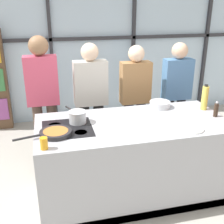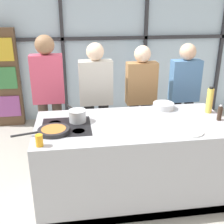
{
  "view_description": "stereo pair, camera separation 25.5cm",
  "coord_description": "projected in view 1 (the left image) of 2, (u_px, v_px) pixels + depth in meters",
  "views": [
    {
      "loc": [
        -0.89,
        -2.71,
        2.16
      ],
      "look_at": [
        -0.22,
        0.1,
        1.02
      ],
      "focal_mm": 45.0,
      "sensor_mm": 36.0,
      "label": 1
    },
    {
      "loc": [
        -0.64,
        -2.76,
        2.16
      ],
      "look_at": [
        -0.22,
        0.1,
        1.02
      ],
      "focal_mm": 45.0,
      "sensor_mm": 36.0,
      "label": 2
    }
  ],
  "objects": [
    {
      "name": "juice_glass_near",
      "position": [
        44.0,
        143.0,
        2.51
      ],
      "size": [
        0.07,
        0.07,
        0.11
      ],
      "primitive_type": "cylinder",
      "color": "orange",
      "rests_on": "demo_island"
    },
    {
      "name": "pepper_grinder",
      "position": [
        216.0,
        110.0,
        3.22
      ],
      "size": [
        0.05,
        0.05,
        0.18
      ],
      "color": "#332319",
      "rests_on": "demo_island"
    },
    {
      "name": "demo_island",
      "position": [
        132.0,
        158.0,
        3.26
      ],
      "size": [
        2.12,
        1.0,
        0.92
      ],
      "color": "#A8AAB2",
      "rests_on": "ground_plane"
    },
    {
      "name": "back_window_wall",
      "position": [
        93.0,
        46.0,
        5.21
      ],
      "size": [
        6.4,
        0.1,
        2.8
      ],
      "color": "silver",
      "rests_on": "ground_plane"
    },
    {
      "name": "spectator_center_right",
      "position": [
        135.0,
        95.0,
        4.0
      ],
      "size": [
        0.42,
        0.23,
        1.62
      ],
      "rotation": [
        0.0,
        0.0,
        3.14
      ],
      "color": "#232838",
      "rests_on": "ground_plane"
    },
    {
      "name": "spectator_far_right",
      "position": [
        176.0,
        91.0,
        4.13
      ],
      "size": [
        0.42,
        0.23,
        1.64
      ],
      "rotation": [
        0.0,
        0.0,
        3.14
      ],
      "color": "black",
      "rests_on": "ground_plane"
    },
    {
      "name": "frying_pan",
      "position": [
        55.0,
        133.0,
        2.79
      ],
      "size": [
        0.57,
        0.32,
        0.04
      ],
      "color": "#232326",
      "rests_on": "demo_island"
    },
    {
      "name": "ground_plane",
      "position": [
        131.0,
        191.0,
        3.43
      ],
      "size": [
        18.0,
        18.0,
        0.0
      ],
      "primitive_type": "plane",
      "color": "#ADA89E"
    },
    {
      "name": "spectator_center_left",
      "position": [
        91.0,
        97.0,
        3.86
      ],
      "size": [
        0.45,
        0.23,
        1.67
      ],
      "rotation": [
        0.0,
        0.0,
        3.14
      ],
      "color": "black",
      "rests_on": "ground_plane"
    },
    {
      "name": "oil_bottle",
      "position": [
        205.0,
        98.0,
        3.41
      ],
      "size": [
        0.08,
        0.08,
        0.32
      ],
      "color": "#E0CC4C",
      "rests_on": "demo_island"
    },
    {
      "name": "saucepan",
      "position": [
        77.0,
        117.0,
        3.06
      ],
      "size": [
        0.21,
        0.34,
        0.13
      ],
      "color": "silver",
      "rests_on": "demo_island"
    },
    {
      "name": "white_plate",
      "position": [
        192.0,
        129.0,
        2.91
      ],
      "size": [
        0.24,
        0.24,
        0.01
      ],
      "primitive_type": "cylinder",
      "color": "white",
      "rests_on": "demo_island"
    },
    {
      "name": "spectator_far_left",
      "position": [
        43.0,
        94.0,
        3.69
      ],
      "size": [
        0.42,
        0.25,
        1.78
      ],
      "rotation": [
        0.0,
        0.0,
        3.14
      ],
      "color": "#47382D",
      "rests_on": "ground_plane"
    },
    {
      "name": "mixing_bowl",
      "position": [
        160.0,
        104.0,
        3.52
      ],
      "size": [
        0.26,
        0.26,
        0.08
      ],
      "color": "silver",
      "rests_on": "demo_island"
    }
  ]
}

